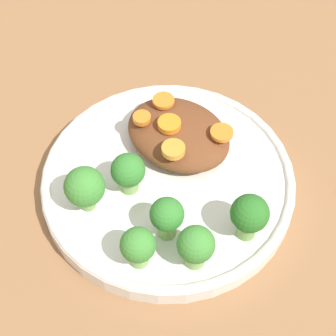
% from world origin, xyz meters
% --- Properties ---
extents(ground_plane, '(4.00, 4.00, 0.00)m').
position_xyz_m(ground_plane, '(0.00, 0.00, 0.00)').
color(ground_plane, '#8C603D').
extents(plate, '(0.26, 0.26, 0.02)m').
position_xyz_m(plate, '(0.00, 0.00, 0.01)').
color(plate, silver).
rests_on(plate, ground_plane).
extents(stew_mound, '(0.09, 0.11, 0.03)m').
position_xyz_m(stew_mound, '(0.04, 0.02, 0.04)').
color(stew_mound, brown).
rests_on(stew_mound, plate).
extents(broccoli_floret_0, '(0.03, 0.03, 0.05)m').
position_xyz_m(broccoli_floret_0, '(-0.05, -0.04, 0.05)').
color(broccoli_floret_0, '#759E51').
rests_on(broccoli_floret_0, plate).
extents(broccoli_floret_1, '(0.03, 0.03, 0.05)m').
position_xyz_m(broccoli_floret_1, '(-0.03, 0.02, 0.05)').
color(broccoli_floret_1, '#7FA85B').
rests_on(broccoli_floret_1, plate).
extents(broccoli_floret_2, '(0.04, 0.04, 0.05)m').
position_xyz_m(broccoli_floret_2, '(-0.01, -0.10, 0.05)').
color(broccoli_floret_2, '#759E51').
rests_on(broccoli_floret_2, plate).
extents(broccoli_floret_3, '(0.03, 0.03, 0.05)m').
position_xyz_m(broccoli_floret_3, '(-0.09, -0.04, 0.05)').
color(broccoli_floret_3, '#7FA85B').
rests_on(broccoli_floret_3, plate).
extents(broccoli_floret_4, '(0.03, 0.03, 0.05)m').
position_xyz_m(broccoli_floret_4, '(-0.06, -0.08, 0.05)').
color(broccoli_floret_4, '#7FA85B').
rests_on(broccoli_floret_4, plate).
extents(broccoli_floret_5, '(0.04, 0.04, 0.05)m').
position_xyz_m(broccoli_floret_5, '(-0.08, 0.04, 0.05)').
color(broccoli_floret_5, '#759E51').
rests_on(broccoli_floret_5, plate).
extents(carrot_slice_0, '(0.02, 0.02, 0.01)m').
position_xyz_m(carrot_slice_0, '(0.01, 0.00, 0.06)').
color(carrot_slice_0, orange).
rests_on(carrot_slice_0, stew_mound).
extents(carrot_slice_1, '(0.02, 0.02, 0.00)m').
position_xyz_m(carrot_slice_1, '(0.06, -0.02, 0.05)').
color(carrot_slice_1, orange).
rests_on(carrot_slice_1, stew_mound).
extents(carrot_slice_2, '(0.02, 0.02, 0.01)m').
position_xyz_m(carrot_slice_2, '(0.02, 0.05, 0.06)').
color(carrot_slice_2, orange).
rests_on(carrot_slice_2, stew_mound).
extents(carrot_slice_3, '(0.02, 0.02, 0.00)m').
position_xyz_m(carrot_slice_3, '(0.05, 0.05, 0.05)').
color(carrot_slice_3, orange).
rests_on(carrot_slice_3, stew_mound).
extents(carrot_slice_4, '(0.02, 0.02, 0.01)m').
position_xyz_m(carrot_slice_4, '(0.03, 0.02, 0.06)').
color(carrot_slice_4, orange).
rests_on(carrot_slice_4, stew_mound).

